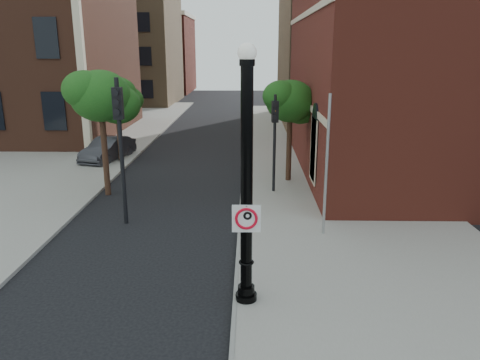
{
  "coord_description": "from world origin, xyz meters",
  "views": [
    {
      "loc": [
        2.39,
        -9.49,
        5.95
      ],
      "look_at": [
        2.14,
        2.0,
        2.71
      ],
      "focal_mm": 35.0,
      "sensor_mm": 36.0,
      "label": 1
    }
  ],
  "objects_px": {
    "traffic_signal_right": "(275,128)",
    "parked_car": "(108,149)",
    "lamppost": "(247,193)",
    "traffic_signal_left": "(119,128)",
    "no_parking_sign": "(246,218)"
  },
  "relations": [
    {
      "from": "lamppost",
      "to": "traffic_signal_right",
      "type": "xyz_separation_m",
      "value": [
        1.07,
        8.93,
        0.01
      ]
    },
    {
      "from": "traffic_signal_right",
      "to": "traffic_signal_left",
      "type": "bearing_deg",
      "value": -154.52
    },
    {
      "from": "lamppost",
      "to": "traffic_signal_left",
      "type": "bearing_deg",
      "value": 128.96
    },
    {
      "from": "traffic_signal_left",
      "to": "traffic_signal_right",
      "type": "bearing_deg",
      "value": 31.28
    },
    {
      "from": "no_parking_sign",
      "to": "traffic_signal_left",
      "type": "xyz_separation_m",
      "value": [
        -4.29,
        5.47,
        1.15
      ]
    },
    {
      "from": "traffic_signal_left",
      "to": "parked_car",
      "type": "bearing_deg",
      "value": 107.05
    },
    {
      "from": "no_parking_sign",
      "to": "traffic_signal_right",
      "type": "xyz_separation_m",
      "value": [
        1.07,
        9.09,
        0.56
      ]
    },
    {
      "from": "traffic_signal_right",
      "to": "parked_car",
      "type": "bearing_deg",
      "value": 137.74
    },
    {
      "from": "no_parking_sign",
      "to": "parked_car",
      "type": "distance_m",
      "value": 16.9
    },
    {
      "from": "no_parking_sign",
      "to": "parked_car",
      "type": "height_order",
      "value": "no_parking_sign"
    },
    {
      "from": "lamppost",
      "to": "parked_car",
      "type": "relative_size",
      "value": 1.54
    },
    {
      "from": "traffic_signal_left",
      "to": "no_parking_sign",
      "type": "bearing_deg",
      "value": -54.6
    },
    {
      "from": "no_parking_sign",
      "to": "traffic_signal_right",
      "type": "relative_size",
      "value": 0.16
    },
    {
      "from": "lamppost",
      "to": "parked_car",
      "type": "height_order",
      "value": "lamppost"
    },
    {
      "from": "lamppost",
      "to": "no_parking_sign",
      "type": "relative_size",
      "value": 9.28
    }
  ]
}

